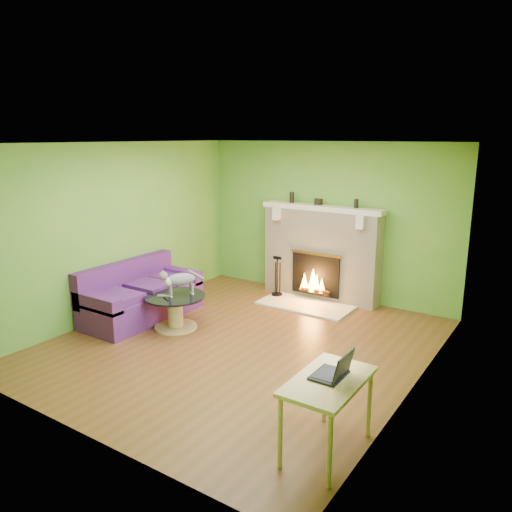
{
  "coord_description": "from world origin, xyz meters",
  "views": [
    {
      "loc": [
        3.56,
        -5.03,
        2.69
      ],
      "look_at": [
        -0.03,
        0.4,
        1.11
      ],
      "focal_mm": 35.0,
      "sensor_mm": 36.0,
      "label": 1
    }
  ],
  "objects": [
    {
      "name": "mantel_vase_left",
      "position": [
        -0.58,
        2.33,
        1.67
      ],
      "size": [
        0.08,
        0.08,
        0.18
      ],
      "primitive_type": "cylinder",
      "color": "black",
      "rests_on": "mantel"
    },
    {
      "name": "hearth",
      "position": [
        0.0,
        1.8,
        0.01
      ],
      "size": [
        1.5,
        0.75,
        0.03
      ],
      "primitive_type": "cube",
      "color": "beige",
      "rests_on": "floor"
    },
    {
      "name": "mantel",
      "position": [
        0.0,
        2.3,
        1.54
      ],
      "size": [
        2.1,
        0.28,
        0.08
      ],
      "primitive_type": "cube",
      "color": "beige",
      "rests_on": "fireplace"
    },
    {
      "name": "ceiling",
      "position": [
        0.0,
        0.0,
        2.6
      ],
      "size": [
        5.0,
        5.0,
        0.0
      ],
      "primitive_type": "plane",
      "rotation": [
        3.14,
        0.0,
        0.0
      ],
      "color": "white",
      "rests_on": "wall_back"
    },
    {
      "name": "window_frame",
      "position": [
        2.24,
        -0.9,
        1.55
      ],
      "size": [
        0.0,
        1.2,
        1.2
      ],
      "primitive_type": "plane",
      "rotation": [
        1.57,
        0.0,
        -1.57
      ],
      "color": "silver",
      "rests_on": "wall_right"
    },
    {
      "name": "wall_front",
      "position": [
        0.0,
        -2.5,
        1.3
      ],
      "size": [
        5.0,
        0.0,
        5.0
      ],
      "primitive_type": "plane",
      "rotation": [
        -1.57,
        0.0,
        0.0
      ],
      "color": "#4D9430",
      "rests_on": "floor"
    },
    {
      "name": "fire_tools",
      "position": [
        -0.63,
        1.95,
        0.37
      ],
      "size": [
        0.18,
        0.18,
        0.68
      ],
      "primitive_type": null,
      "color": "black",
      "rests_on": "hearth"
    },
    {
      "name": "remote_silver",
      "position": [
        -1.2,
        -0.19,
        0.5
      ],
      "size": [
        0.18,
        0.1,
        0.02
      ],
      "primitive_type": "cube",
      "rotation": [
        0.0,
        0.0,
        0.34
      ],
      "color": "gray",
      "rests_on": "coffee_table"
    },
    {
      "name": "mantel_vase_right",
      "position": [
        0.58,
        2.33,
        1.65
      ],
      "size": [
        0.07,
        0.07,
        0.14
      ],
      "primitive_type": "cylinder",
      "color": "black",
      "rests_on": "mantel"
    },
    {
      "name": "laptop",
      "position": [
        1.93,
        -1.44,
        0.81
      ],
      "size": [
        0.29,
        0.34,
        0.25
      ],
      "primitive_type": null,
      "rotation": [
        0.0,
        0.0,
        -0.0
      ],
      "color": "black",
      "rests_on": "desk"
    },
    {
      "name": "mantel_box",
      "position": [
        -0.08,
        2.33,
        1.63
      ],
      "size": [
        0.12,
        0.08,
        0.1
      ],
      "primitive_type": "cube",
      "color": "black",
      "rests_on": "mantel"
    },
    {
      "name": "remote_black",
      "position": [
        -1.08,
        -0.25,
        0.5
      ],
      "size": [
        0.16,
        0.11,
        0.02
      ],
      "primitive_type": "cube",
      "rotation": [
        0.0,
        0.0,
        -0.44
      ],
      "color": "black",
      "rests_on": "coffee_table"
    },
    {
      "name": "fireplace",
      "position": [
        0.0,
        2.32,
        0.77
      ],
      "size": [
        2.1,
        0.46,
        1.58
      ],
      "color": "beige",
      "rests_on": "floor"
    },
    {
      "name": "cat",
      "position": [
        -1.02,
        -0.02,
        0.68
      ],
      "size": [
        0.52,
        0.65,
        0.39
      ],
      "primitive_type": null,
      "rotation": [
        0.0,
        0.0,
        -0.56
      ],
      "color": "slate",
      "rests_on": "coffee_table"
    },
    {
      "name": "wall_right",
      "position": [
        2.25,
        0.0,
        1.3
      ],
      "size": [
        0.0,
        5.0,
        5.0
      ],
      "primitive_type": "plane",
      "rotation": [
        1.57,
        0.0,
        -1.57
      ],
      "color": "#4D9430",
      "rests_on": "floor"
    },
    {
      "name": "desk",
      "position": [
        1.95,
        -1.49,
        0.6
      ],
      "size": [
        0.54,
        0.93,
        0.69
      ],
      "color": "#D5B872",
      "rests_on": "floor"
    },
    {
      "name": "sofa",
      "position": [
        -1.86,
        -0.02,
        0.32
      ],
      "size": [
        0.87,
        1.85,
        0.83
      ],
      "color": "#45195F",
      "rests_on": "floor"
    },
    {
      "name": "window_pane",
      "position": [
        2.23,
        -0.9,
        1.55
      ],
      "size": [
        0.0,
        1.06,
        1.06
      ],
      "primitive_type": "plane",
      "rotation": [
        1.57,
        0.0,
        -1.57
      ],
      "color": "white",
      "rests_on": "wall_right"
    },
    {
      "name": "floor",
      "position": [
        0.0,
        0.0,
        0.0
      ],
      "size": [
        5.0,
        5.0,
        0.0
      ],
      "primitive_type": "plane",
      "color": "brown",
      "rests_on": "ground"
    },
    {
      "name": "wall_back",
      "position": [
        0.0,
        2.5,
        1.3
      ],
      "size": [
        5.0,
        0.0,
        5.0
      ],
      "primitive_type": "plane",
      "rotation": [
        1.57,
        0.0,
        0.0
      ],
      "color": "#4D9430",
      "rests_on": "floor"
    },
    {
      "name": "wall_left",
      "position": [
        -2.25,
        0.0,
        1.3
      ],
      "size": [
        0.0,
        5.0,
        5.0
      ],
      "primitive_type": "plane",
      "rotation": [
        1.57,
        0.0,
        1.57
      ],
      "color": "#4D9430",
      "rests_on": "floor"
    },
    {
      "name": "coffee_table",
      "position": [
        -1.1,
        -0.07,
        0.28
      ],
      "size": [
        0.87,
        0.87,
        0.49
      ],
      "color": "#D5B872",
      "rests_on": "floor"
    }
  ]
}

